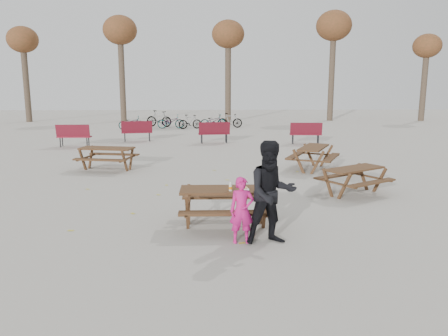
{
  "coord_description": "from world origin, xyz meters",
  "views": [
    {
      "loc": [
        -0.28,
        -8.43,
        2.82
      ],
      "look_at": [
        0.0,
        1.0,
        1.0
      ],
      "focal_mm": 35.0,
      "sensor_mm": 36.0,
      "label": 1
    }
  ],
  "objects_px": {
    "soda_bottle": "(231,187)",
    "adult": "(272,193)",
    "picnic_table_north": "(107,159)",
    "food_tray": "(244,190)",
    "child": "(242,210)",
    "picnic_table_far": "(313,158)",
    "picnic_table_east": "(354,181)",
    "main_picnic_table": "(225,198)"
  },
  "relations": [
    {
      "from": "soda_bottle",
      "to": "adult",
      "type": "bearing_deg",
      "value": -49.51
    },
    {
      "from": "adult",
      "to": "picnic_table_north",
      "type": "relative_size",
      "value": 1.07
    },
    {
      "from": "food_tray",
      "to": "child",
      "type": "bearing_deg",
      "value": -97.6
    },
    {
      "from": "food_tray",
      "to": "soda_bottle",
      "type": "xyz_separation_m",
      "value": [
        -0.27,
        0.0,
        0.05
      ]
    },
    {
      "from": "picnic_table_far",
      "to": "food_tray",
      "type": "bearing_deg",
      "value": -179.22
    },
    {
      "from": "child",
      "to": "picnic_table_far",
      "type": "height_order",
      "value": "child"
    },
    {
      "from": "child",
      "to": "picnic_table_far",
      "type": "xyz_separation_m",
      "value": [
        2.86,
        6.75,
        -0.22
      ]
    },
    {
      "from": "soda_bottle",
      "to": "picnic_table_far",
      "type": "height_order",
      "value": "soda_bottle"
    },
    {
      "from": "picnic_table_east",
      "to": "picnic_table_north",
      "type": "distance_m",
      "value": 7.96
    },
    {
      "from": "main_picnic_table",
      "to": "food_tray",
      "type": "bearing_deg",
      "value": -26.48
    },
    {
      "from": "main_picnic_table",
      "to": "adult",
      "type": "height_order",
      "value": "adult"
    },
    {
      "from": "child",
      "to": "soda_bottle",
      "type": "bearing_deg",
      "value": 98.99
    },
    {
      "from": "soda_bottle",
      "to": "picnic_table_east",
      "type": "xyz_separation_m",
      "value": [
        3.32,
        2.66,
        -0.5
      ]
    },
    {
      "from": "soda_bottle",
      "to": "picnic_table_far",
      "type": "relative_size",
      "value": 0.09
    },
    {
      "from": "soda_bottle",
      "to": "picnic_table_east",
      "type": "relative_size",
      "value": 0.1
    },
    {
      "from": "food_tray",
      "to": "picnic_table_north",
      "type": "relative_size",
      "value": 0.1
    },
    {
      "from": "picnic_table_far",
      "to": "child",
      "type": "bearing_deg",
      "value": -177.46
    },
    {
      "from": "soda_bottle",
      "to": "child",
      "type": "xyz_separation_m",
      "value": [
        0.17,
        -0.76,
        -0.24
      ]
    },
    {
      "from": "adult",
      "to": "picnic_table_east",
      "type": "xyz_separation_m",
      "value": [
        2.64,
        3.47,
        -0.58
      ]
    },
    {
      "from": "adult",
      "to": "picnic_table_far",
      "type": "distance_m",
      "value": 7.21
    },
    {
      "from": "food_tray",
      "to": "main_picnic_table",
      "type": "bearing_deg",
      "value": 153.52
    },
    {
      "from": "main_picnic_table",
      "to": "soda_bottle",
      "type": "xyz_separation_m",
      "value": [
        0.09,
        -0.18,
        0.26
      ]
    },
    {
      "from": "picnic_table_north",
      "to": "soda_bottle",
      "type": "bearing_deg",
      "value": -46.91
    },
    {
      "from": "main_picnic_table",
      "to": "food_tray",
      "type": "height_order",
      "value": "food_tray"
    },
    {
      "from": "soda_bottle",
      "to": "adult",
      "type": "distance_m",
      "value": 1.06
    },
    {
      "from": "picnic_table_east",
      "to": "soda_bottle",
      "type": "bearing_deg",
      "value": -173.08
    },
    {
      "from": "soda_bottle",
      "to": "picnic_table_east",
      "type": "height_order",
      "value": "soda_bottle"
    },
    {
      "from": "picnic_table_east",
      "to": "child",
      "type": "bearing_deg",
      "value": -164.46
    },
    {
      "from": "main_picnic_table",
      "to": "picnic_table_east",
      "type": "distance_m",
      "value": 4.23
    },
    {
      "from": "picnic_table_east",
      "to": "food_tray",
      "type": "bearing_deg",
      "value": -170.69
    },
    {
      "from": "picnic_table_east",
      "to": "picnic_table_north",
      "type": "bearing_deg",
      "value": 122.21
    },
    {
      "from": "food_tray",
      "to": "child",
      "type": "relative_size",
      "value": 0.15
    },
    {
      "from": "child",
      "to": "adult",
      "type": "distance_m",
      "value": 0.62
    },
    {
      "from": "child",
      "to": "picnic_table_north",
      "type": "xyz_separation_m",
      "value": [
        -4.0,
        6.91,
        -0.23
      ]
    },
    {
      "from": "adult",
      "to": "picnic_table_far",
      "type": "xyz_separation_m",
      "value": [
        2.34,
        6.8,
        -0.54
      ]
    },
    {
      "from": "adult",
      "to": "picnic_table_east",
      "type": "height_order",
      "value": "adult"
    },
    {
      "from": "adult",
      "to": "picnic_table_north",
      "type": "height_order",
      "value": "adult"
    },
    {
      "from": "picnic_table_far",
      "to": "adult",
      "type": "bearing_deg",
      "value": -173.49
    },
    {
      "from": "adult",
      "to": "soda_bottle",
      "type": "bearing_deg",
      "value": 120.26
    },
    {
      "from": "food_tray",
      "to": "picnic_table_far",
      "type": "xyz_separation_m",
      "value": [
        2.76,
        5.99,
        -0.41
      ]
    },
    {
      "from": "picnic_table_north",
      "to": "child",
      "type": "bearing_deg",
      "value": -48.76
    },
    {
      "from": "picnic_table_north",
      "to": "main_picnic_table",
      "type": "bearing_deg",
      "value": -46.77
    }
  ]
}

